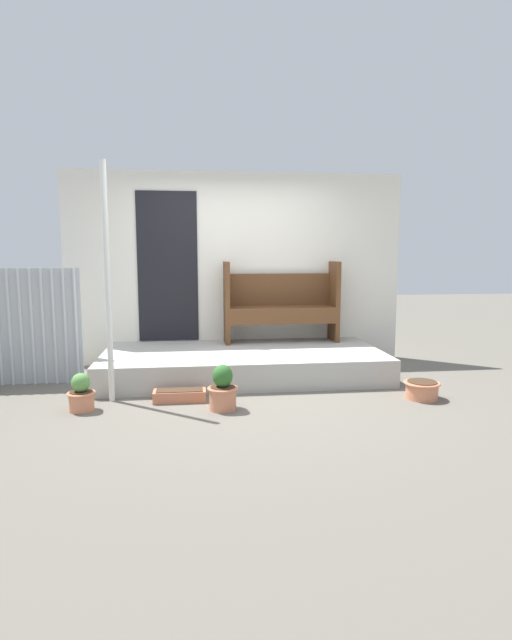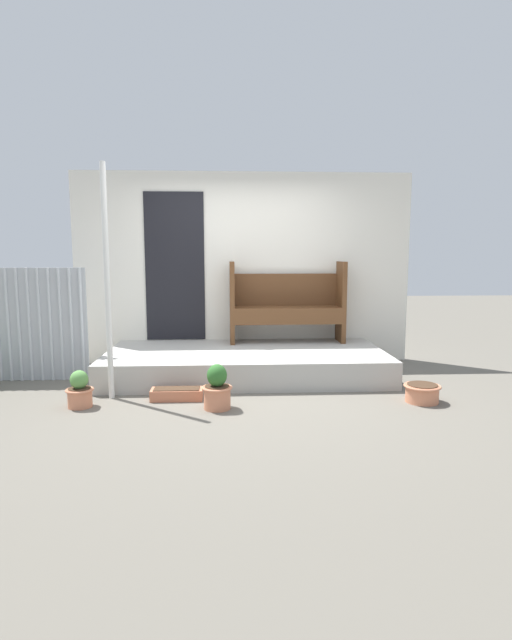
% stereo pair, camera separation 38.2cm
% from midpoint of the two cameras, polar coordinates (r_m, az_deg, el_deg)
% --- Properties ---
extents(ground_plane, '(24.00, 24.00, 0.00)m').
position_cam_midpoint_polar(ground_plane, '(5.47, 0.51, -8.42)').
color(ground_plane, '#666056').
extents(porch_slab, '(3.40, 1.61, 0.32)m').
position_cam_midpoint_polar(porch_slab, '(6.21, 0.59, -4.94)').
color(porch_slab, '#B2AFA8').
rests_on(porch_slab, ground_plane).
extents(house_wall, '(4.60, 0.08, 2.60)m').
position_cam_midpoint_polar(house_wall, '(6.90, -0.17, 5.89)').
color(house_wall, white).
rests_on(house_wall, ground_plane).
extents(support_post, '(0.06, 0.06, 2.42)m').
position_cam_midpoint_polar(support_post, '(5.28, -14.67, 4.09)').
color(support_post, white).
rests_on(support_post, ground_plane).
extents(bench, '(1.54, 0.42, 1.08)m').
position_cam_midpoint_polar(bench, '(6.74, 5.15, 2.10)').
color(bench, brown).
rests_on(bench, porch_slab).
extents(flower_pot_left, '(0.27, 0.27, 0.37)m').
position_cam_midpoint_polar(flower_pot_left, '(5.21, -17.54, -7.78)').
color(flower_pot_left, tan).
rests_on(flower_pot_left, ground_plane).
extents(flower_pot_middle, '(0.30, 0.30, 0.45)m').
position_cam_midpoint_polar(flower_pot_middle, '(4.91, -2.24, -7.96)').
color(flower_pot_middle, tan).
rests_on(flower_pot_middle, ground_plane).
extents(flower_pot_right, '(0.37, 0.37, 0.19)m').
position_cam_midpoint_polar(flower_pot_right, '(5.49, 20.38, -7.76)').
color(flower_pot_right, tan).
rests_on(flower_pot_right, ground_plane).
extents(planter_box_rect, '(0.54, 0.21, 0.12)m').
position_cam_midpoint_polar(planter_box_rect, '(5.28, -6.97, -8.40)').
color(planter_box_rect, '#C67251').
rests_on(planter_box_rect, ground_plane).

